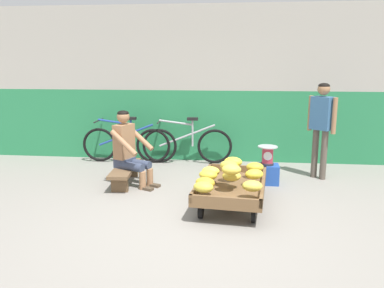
% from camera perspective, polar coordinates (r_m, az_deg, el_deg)
% --- Properties ---
extents(ground_plane, '(80.00, 80.00, 0.00)m').
position_cam_1_polar(ground_plane, '(4.53, -0.37, -12.27)').
color(ground_plane, gray).
extents(back_wall, '(16.00, 0.30, 2.86)m').
position_cam_1_polar(back_wall, '(7.39, 2.50, 8.68)').
color(back_wall, '#287F4C').
rests_on(back_wall, ground).
extents(banana_cart, '(0.99, 1.52, 0.36)m').
position_cam_1_polar(banana_cart, '(5.16, 5.84, -6.39)').
color(banana_cart, brown).
rests_on(banana_cart, ground).
extents(banana_pile, '(0.90, 1.15, 0.26)m').
position_cam_1_polar(banana_pile, '(4.99, 5.40, -4.36)').
color(banana_pile, gold).
rests_on(banana_pile, banana_cart).
extents(low_bench, '(0.36, 1.12, 0.27)m').
position_cam_1_polar(low_bench, '(6.12, -9.73, -3.91)').
color(low_bench, brown).
rests_on(low_bench, ground).
extents(vendor_seated, '(0.74, 0.62, 1.14)m').
position_cam_1_polar(vendor_seated, '(5.98, -9.20, -0.64)').
color(vendor_seated, '#9E704C').
rests_on(vendor_seated, ground).
extents(plastic_crate, '(0.36, 0.28, 0.30)m').
position_cam_1_polar(plastic_crate, '(6.16, 10.85, -4.34)').
color(plastic_crate, '#234CA8').
rests_on(plastic_crate, ground).
extents(weighing_scale, '(0.30, 0.30, 0.29)m').
position_cam_1_polar(weighing_scale, '(6.08, 10.96, -1.60)').
color(weighing_scale, '#28282D').
rests_on(weighing_scale, plastic_crate).
extents(bicycle_near_left, '(1.66, 0.48, 0.86)m').
position_cam_1_polar(bicycle_near_left, '(7.37, -9.62, 0.05)').
color(bicycle_near_left, black).
rests_on(bicycle_near_left, ground).
extents(bicycle_far_left, '(1.66, 0.48, 0.86)m').
position_cam_1_polar(bicycle_far_left, '(7.20, -0.75, -0.06)').
color(bicycle_far_left, black).
rests_on(bicycle_far_left, ground).
extents(customer_adult, '(0.38, 0.36, 1.53)m').
position_cam_1_polar(customer_adult, '(6.49, 18.41, 3.35)').
color(customer_adult, brown).
rests_on(customer_adult, ground).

